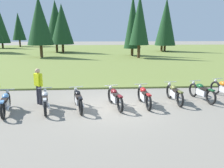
{
  "coord_description": "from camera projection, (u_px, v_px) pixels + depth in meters",
  "views": [
    {
      "loc": [
        -0.69,
        -9.94,
        3.28
      ],
      "look_at": [
        0.0,
        0.6,
        0.9
      ],
      "focal_mm": 37.39,
      "sensor_mm": 36.0,
      "label": 1
    }
  ],
  "objects": [
    {
      "name": "ground_plane",
      "position": [
        113.0,
        107.0,
        10.44
      ],
      "size": [
        140.0,
        140.0,
        0.0
      ],
      "primitive_type": "plane",
      "color": "gray"
    },
    {
      "name": "grass_moorland",
      "position": [
        101.0,
        54.0,
        35.02
      ],
      "size": [
        80.0,
        44.0,
        0.1
      ],
      "primitive_type": "cube",
      "color": "olive",
      "rests_on": "ground"
    },
    {
      "name": "forest_treeline",
      "position": [
        58.0,
        24.0,
        36.91
      ],
      "size": [
        32.49,
        26.42,
        8.47
      ],
      "color": "#47331E",
      "rests_on": "ground"
    },
    {
      "name": "motorcycle_sky_blue",
      "position": [
        6.0,
        103.0,
        9.5
      ],
      "size": [
        0.72,
        2.08,
        0.88
      ],
      "color": "black",
      "rests_on": "ground"
    },
    {
      "name": "motorcycle_silver",
      "position": [
        45.0,
        101.0,
        9.8
      ],
      "size": [
        0.71,
        2.08,
        0.88
      ],
      "color": "black",
      "rests_on": "ground"
    },
    {
      "name": "motorcycle_black",
      "position": [
        78.0,
        100.0,
        9.97
      ],
      "size": [
        0.73,
        2.07,
        0.88
      ],
      "color": "black",
      "rests_on": "ground"
    },
    {
      "name": "motorcycle_maroon",
      "position": [
        115.0,
        98.0,
        10.27
      ],
      "size": [
        0.74,
        2.07,
        0.88
      ],
      "color": "black",
      "rests_on": "ground"
    },
    {
      "name": "motorcycle_red",
      "position": [
        144.0,
        96.0,
        10.51
      ],
      "size": [
        0.62,
        2.1,
        0.88
      ],
      "color": "black",
      "rests_on": "ground"
    },
    {
      "name": "motorcycle_olive",
      "position": [
        174.0,
        93.0,
        10.99
      ],
      "size": [
        0.62,
        2.1,
        0.88
      ],
      "color": "black",
      "rests_on": "ground"
    },
    {
      "name": "motorcycle_british_green",
      "position": [
        202.0,
        92.0,
        11.3
      ],
      "size": [
        0.7,
        2.08,
        0.88
      ],
      "color": "black",
      "rests_on": "ground"
    },
    {
      "name": "rider_near_row_end",
      "position": [
        38.0,
        84.0,
        10.57
      ],
      "size": [
        0.43,
        0.41,
        1.67
      ],
      "color": "#2D2D38",
      "rests_on": "ground"
    }
  ]
}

